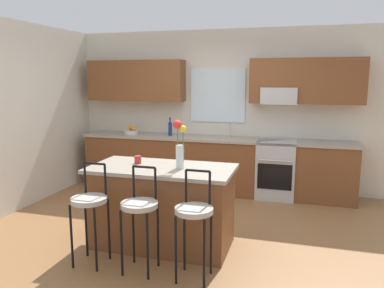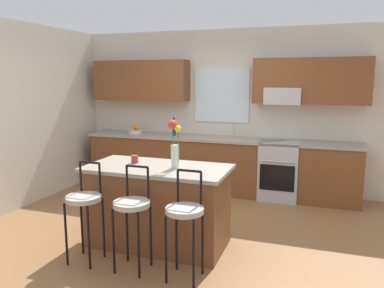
{
  "view_description": "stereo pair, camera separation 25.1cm",
  "coord_description": "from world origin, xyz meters",
  "px_view_note": "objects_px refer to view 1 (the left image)",
  "views": [
    {
      "loc": [
        1.37,
        -4.37,
        1.89
      ],
      "look_at": [
        -0.04,
        0.55,
        1.0
      ],
      "focal_mm": 35.39,
      "sensor_mm": 36.0,
      "label": 1
    },
    {
      "loc": [
        1.61,
        -4.3,
        1.89
      ],
      "look_at": [
        -0.04,
        0.55,
        1.0
      ],
      "focal_mm": 35.39,
      "sensor_mm": 36.0,
      "label": 2
    }
  ],
  "objects_px": {
    "fruit_bowl_oranges": "(131,131)",
    "flower_vase": "(180,145)",
    "bar_stool_near": "(90,204)",
    "bar_stool_far": "(194,215)",
    "bottle_olive_oil": "(170,128)",
    "oven_range": "(276,169)",
    "bar_stool_middle": "(140,209)",
    "kitchen_island": "(162,206)",
    "mug_ceramic": "(138,160)"
  },
  "relations": [
    {
      "from": "kitchen_island",
      "to": "mug_ceramic",
      "type": "xyz_separation_m",
      "value": [
        -0.32,
        0.08,
        0.5
      ]
    },
    {
      "from": "bar_stool_far",
      "to": "flower_vase",
      "type": "relative_size",
      "value": 1.95
    },
    {
      "from": "kitchen_island",
      "to": "bar_stool_far",
      "type": "relative_size",
      "value": 1.54
    },
    {
      "from": "bar_stool_far",
      "to": "flower_vase",
      "type": "distance_m",
      "value": 0.88
    },
    {
      "from": "bar_stool_far",
      "to": "mug_ceramic",
      "type": "height_order",
      "value": "bar_stool_far"
    },
    {
      "from": "kitchen_island",
      "to": "fruit_bowl_oranges",
      "type": "bearing_deg",
      "value": 122.38
    },
    {
      "from": "bar_stool_near",
      "to": "flower_vase",
      "type": "xyz_separation_m",
      "value": [
        0.77,
        0.6,
        0.55
      ]
    },
    {
      "from": "bar_stool_middle",
      "to": "flower_vase",
      "type": "bearing_deg",
      "value": 70.23
    },
    {
      "from": "bar_stool_near",
      "to": "fruit_bowl_oranges",
      "type": "xyz_separation_m",
      "value": [
        -0.86,
        2.84,
        0.33
      ]
    },
    {
      "from": "kitchen_island",
      "to": "bar_stool_middle",
      "type": "xyz_separation_m",
      "value": [
        0.0,
        -0.62,
        0.17
      ]
    },
    {
      "from": "fruit_bowl_oranges",
      "to": "bottle_olive_oil",
      "type": "distance_m",
      "value": 0.74
    },
    {
      "from": "bar_stool_near",
      "to": "flower_vase",
      "type": "relative_size",
      "value": 1.95
    },
    {
      "from": "bar_stool_far",
      "to": "mug_ceramic",
      "type": "relative_size",
      "value": 11.58
    },
    {
      "from": "fruit_bowl_oranges",
      "to": "bar_stool_near",
      "type": "bearing_deg",
      "value": -73.15
    },
    {
      "from": "bar_stool_middle",
      "to": "flower_vase",
      "type": "xyz_separation_m",
      "value": [
        0.22,
        0.6,
        0.55
      ]
    },
    {
      "from": "flower_vase",
      "to": "bar_stool_near",
      "type": "bearing_deg",
      "value": -141.92
    },
    {
      "from": "kitchen_island",
      "to": "flower_vase",
      "type": "xyz_separation_m",
      "value": [
        0.22,
        -0.02,
        0.72
      ]
    },
    {
      "from": "bar_stool_near",
      "to": "fruit_bowl_oranges",
      "type": "distance_m",
      "value": 2.99
    },
    {
      "from": "bar_stool_far",
      "to": "mug_ceramic",
      "type": "distance_m",
      "value": 1.17
    },
    {
      "from": "oven_range",
      "to": "bar_stool_far",
      "type": "xyz_separation_m",
      "value": [
        -0.57,
        -2.82,
        0.18
      ]
    },
    {
      "from": "fruit_bowl_oranges",
      "to": "flower_vase",
      "type": "bearing_deg",
      "value": -54.06
    },
    {
      "from": "oven_range",
      "to": "mug_ceramic",
      "type": "xyz_separation_m",
      "value": [
        -1.45,
        -2.12,
        0.51
      ]
    },
    {
      "from": "bar_stool_near",
      "to": "fruit_bowl_oranges",
      "type": "height_order",
      "value": "fruit_bowl_oranges"
    },
    {
      "from": "oven_range",
      "to": "flower_vase",
      "type": "distance_m",
      "value": 2.5
    },
    {
      "from": "bar_stool_near",
      "to": "bar_stool_middle",
      "type": "distance_m",
      "value": 0.55
    },
    {
      "from": "bar_stool_middle",
      "to": "bar_stool_near",
      "type": "bearing_deg",
      "value": 180.0
    },
    {
      "from": "bar_stool_near",
      "to": "bar_stool_far",
      "type": "distance_m",
      "value": 1.1
    },
    {
      "from": "bar_stool_far",
      "to": "fruit_bowl_oranges",
      "type": "distance_m",
      "value": 3.47
    },
    {
      "from": "oven_range",
      "to": "bar_stool_far",
      "type": "bearing_deg",
      "value": -101.46
    },
    {
      "from": "mug_ceramic",
      "to": "bottle_olive_oil",
      "type": "height_order",
      "value": "bottle_olive_oil"
    },
    {
      "from": "bar_stool_middle",
      "to": "fruit_bowl_oranges",
      "type": "bearing_deg",
      "value": 116.39
    },
    {
      "from": "bar_stool_middle",
      "to": "bottle_olive_oil",
      "type": "bearing_deg",
      "value": 103.43
    },
    {
      "from": "oven_range",
      "to": "mug_ceramic",
      "type": "bearing_deg",
      "value": -124.32
    },
    {
      "from": "bar_stool_near",
      "to": "bottle_olive_oil",
      "type": "bearing_deg",
      "value": 92.59
    },
    {
      "from": "bar_stool_near",
      "to": "bottle_olive_oil",
      "type": "height_order",
      "value": "bottle_olive_oil"
    },
    {
      "from": "bar_stool_middle",
      "to": "fruit_bowl_oranges",
      "type": "xyz_separation_m",
      "value": [
        -1.41,
        2.84,
        0.33
      ]
    },
    {
      "from": "bar_stool_near",
      "to": "bottle_olive_oil",
      "type": "xyz_separation_m",
      "value": [
        -0.13,
        2.84,
        0.41
      ]
    },
    {
      "from": "flower_vase",
      "to": "fruit_bowl_oranges",
      "type": "height_order",
      "value": "flower_vase"
    },
    {
      "from": "bottle_olive_oil",
      "to": "oven_range",
      "type": "bearing_deg",
      "value": -0.78
    },
    {
      "from": "kitchen_island",
      "to": "bottle_olive_oil",
      "type": "relative_size",
      "value": 5.14
    },
    {
      "from": "bar_stool_near",
      "to": "fruit_bowl_oranges",
      "type": "bearing_deg",
      "value": 106.85
    },
    {
      "from": "oven_range",
      "to": "bar_stool_middle",
      "type": "height_order",
      "value": "bar_stool_middle"
    },
    {
      "from": "bar_stool_middle",
      "to": "bottle_olive_oil",
      "type": "distance_m",
      "value": 2.95
    },
    {
      "from": "fruit_bowl_oranges",
      "to": "bar_stool_middle",
      "type": "bearing_deg",
      "value": -63.61
    },
    {
      "from": "fruit_bowl_oranges",
      "to": "bar_stool_far",
      "type": "bearing_deg",
      "value": -55.41
    },
    {
      "from": "kitchen_island",
      "to": "bar_stool_middle",
      "type": "height_order",
      "value": "bar_stool_middle"
    },
    {
      "from": "bar_stool_middle",
      "to": "bar_stool_far",
      "type": "bearing_deg",
      "value": 0.0
    },
    {
      "from": "bar_stool_near",
      "to": "bar_stool_far",
      "type": "xyz_separation_m",
      "value": [
        1.1,
        0.0,
        0.0
      ]
    },
    {
      "from": "bar_stool_middle",
      "to": "kitchen_island",
      "type": "bearing_deg",
      "value": 90.0
    },
    {
      "from": "kitchen_island",
      "to": "mug_ceramic",
      "type": "height_order",
      "value": "mug_ceramic"
    }
  ]
}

